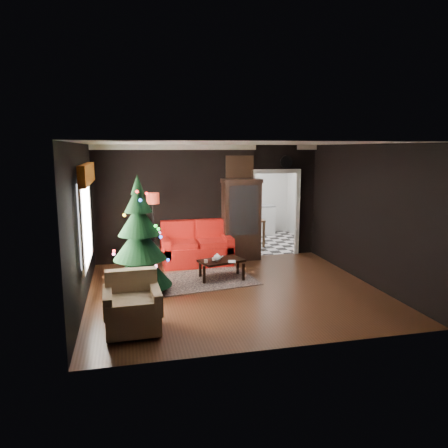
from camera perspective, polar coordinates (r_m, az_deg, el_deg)
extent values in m
plane|color=black|center=(8.32, 1.41, -8.88)|extent=(5.50, 5.50, 0.00)
plane|color=white|center=(7.87, 1.50, 10.77)|extent=(5.50, 5.50, 0.00)
plane|color=black|center=(10.39, -1.99, 2.86)|extent=(5.50, 0.00, 5.50)
plane|color=black|center=(5.64, 7.82, -3.37)|extent=(5.50, 0.00, 5.50)
plane|color=black|center=(7.77, -18.58, -0.11)|extent=(0.00, 5.50, 5.50)
plane|color=black|center=(9.06, 18.55, 1.27)|extent=(0.00, 5.50, 5.50)
cube|color=white|center=(7.96, -18.18, 0.50)|extent=(0.05, 1.60, 1.40)
cube|color=#9E4D12|center=(7.86, -17.93, 6.43)|extent=(0.12, 2.10, 0.35)
plane|color=silver|center=(12.48, 4.40, -2.47)|extent=(3.00, 3.00, 0.00)
cube|color=white|center=(13.62, 2.67, 5.83)|extent=(0.70, 0.06, 0.70)
cube|color=#36212E|center=(8.96, -2.67, -7.47)|extent=(2.23, 1.76, 0.01)
cylinder|color=white|center=(8.84, -1.40, -4.73)|extent=(0.07, 0.07, 0.06)
cylinder|color=white|center=(8.68, -2.45, -5.00)|extent=(0.09, 0.09, 0.06)
imported|color=#A07B61|center=(8.70, 0.59, -4.49)|extent=(0.15, 0.04, 0.20)
cylinder|color=silver|center=(10.81, 8.33, 8.25)|extent=(0.32, 0.32, 0.06)
cube|color=#C57C4E|center=(10.45, 2.10, 7.57)|extent=(0.62, 0.05, 0.52)
cube|color=white|center=(13.53, 2.91, 0.46)|extent=(1.80, 0.60, 0.90)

